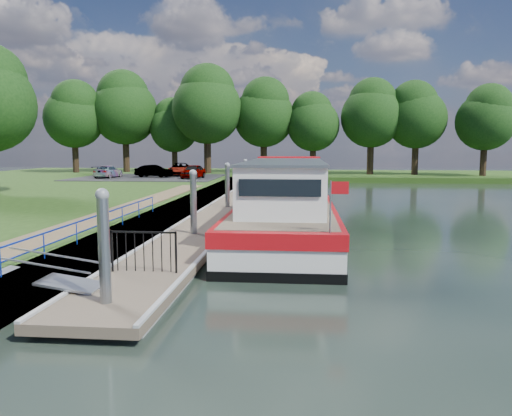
# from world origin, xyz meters

# --- Properties ---
(ground) EXTENTS (160.00, 160.00, 0.00)m
(ground) POSITION_xyz_m (0.00, 0.00, 0.00)
(ground) COLOR black
(ground) RESTS_ON ground
(bank_edge) EXTENTS (1.10, 90.00, 0.78)m
(bank_edge) POSITION_xyz_m (-2.55, 15.00, 0.39)
(bank_edge) COLOR #473D2D
(bank_edge) RESTS_ON ground
(far_bank) EXTENTS (60.00, 18.00, 0.60)m
(far_bank) POSITION_xyz_m (12.00, 52.00, 0.30)
(far_bank) COLOR #1F3C11
(far_bank) RESTS_ON ground
(footpath) EXTENTS (1.60, 40.00, 0.05)m
(footpath) POSITION_xyz_m (-4.40, 8.00, 0.80)
(footpath) COLOR brown
(footpath) RESTS_ON riverbank
(carpark) EXTENTS (14.00, 12.00, 0.06)m
(carpark) POSITION_xyz_m (-11.00, 38.00, 0.81)
(carpark) COLOR black
(carpark) RESTS_ON riverbank
(blue_fence) EXTENTS (0.04, 18.04, 0.72)m
(blue_fence) POSITION_xyz_m (-2.75, 3.00, 1.31)
(blue_fence) COLOR #0C2DBF
(blue_fence) RESTS_ON riverbank
(pontoon) EXTENTS (2.50, 30.00, 0.56)m
(pontoon) POSITION_xyz_m (0.00, 13.00, 0.18)
(pontoon) COLOR brown
(pontoon) RESTS_ON ground
(mooring_piles) EXTENTS (0.30, 27.30, 3.55)m
(mooring_piles) POSITION_xyz_m (0.00, 13.00, 1.28)
(mooring_piles) COLOR gray
(mooring_piles) RESTS_ON ground
(gangway) EXTENTS (2.58, 1.00, 0.92)m
(gangway) POSITION_xyz_m (-1.85, 0.50, 0.63)
(gangway) COLOR #A5A8AD
(gangway) RESTS_ON ground
(gate_panel) EXTENTS (1.85, 0.05, 1.15)m
(gate_panel) POSITION_xyz_m (-0.00, 2.20, 1.15)
(gate_panel) COLOR black
(gate_panel) RESTS_ON ground
(barge) EXTENTS (4.36, 21.15, 4.78)m
(barge) POSITION_xyz_m (3.60, 13.25, 1.09)
(barge) COLOR black
(barge) RESTS_ON ground
(horizon_trees) EXTENTS (54.38, 10.03, 12.87)m
(horizon_trees) POSITION_xyz_m (-1.61, 48.68, 7.95)
(horizon_trees) COLOR #332316
(horizon_trees) RESTS_ON ground
(car_a) EXTENTS (1.96, 4.04, 1.33)m
(car_a) POSITION_xyz_m (-6.23, 36.54, 1.50)
(car_a) COLOR #999999
(car_a) RESTS_ON carpark
(car_b) EXTENTS (3.88, 1.93, 1.22)m
(car_b) POSITION_xyz_m (-10.48, 37.72, 1.45)
(car_b) COLOR #999999
(car_b) RESTS_ON carpark
(car_c) EXTENTS (1.86, 4.18, 1.19)m
(car_c) POSITION_xyz_m (-14.83, 36.73, 1.43)
(car_c) COLOR #999999
(car_c) RESTS_ON carpark
(car_d) EXTENTS (2.90, 5.08, 1.34)m
(car_d) POSITION_xyz_m (-8.58, 40.87, 1.50)
(car_d) COLOR #999999
(car_d) RESTS_ON carpark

